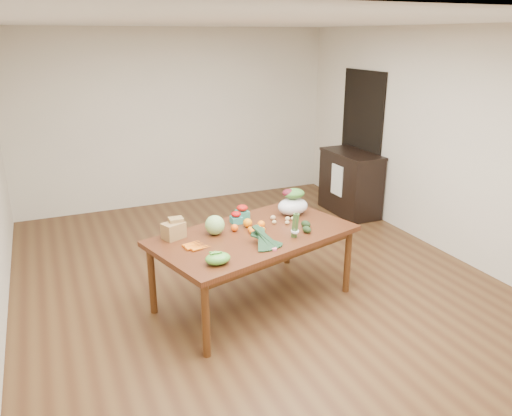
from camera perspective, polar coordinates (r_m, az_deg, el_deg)
name	(u,v)px	position (r m, az deg, el deg)	size (l,w,h in m)	color
floor	(252,278)	(5.65, -0.41, -8.00)	(6.00, 6.00, 0.00)	brown
ceiling	(252,22)	(5.03, -0.49, 20.52)	(5.00, 6.00, 0.02)	white
room_walls	(252,161)	(5.18, -0.45, 5.41)	(5.02, 6.02, 2.70)	beige
dining_table	(254,268)	(5.03, -0.27, -6.87)	(1.94, 1.08, 0.75)	#532513
doorway_dark	(361,141)	(7.81, 11.88, 7.46)	(0.02, 1.00, 2.10)	black
cabinet	(350,183)	(7.66, 10.73, 2.83)	(0.52, 1.02, 0.94)	black
dish_towel	(337,180)	(7.48, 9.22, 3.16)	(0.02, 0.28, 0.45)	white
paper_bag	(174,229)	(4.79, -9.41, -2.37)	(0.27, 0.22, 0.19)	olive
cabbage	(215,225)	(4.83, -4.73, -1.96)	(0.19, 0.19, 0.19)	#A6D47A
strawberry_basket_a	(236,219)	(5.12, -2.27, -1.21)	(0.11, 0.11, 0.10)	red
strawberry_basket_b	(242,213)	(5.26, -1.58, -0.56)	(0.13, 0.13, 0.11)	red
orange_a	(235,228)	(4.91, -2.46, -2.27)	(0.07, 0.07, 0.07)	#FC5F0F
orange_b	(248,223)	(5.01, -0.96, -1.70)	(0.09, 0.09, 0.09)	orange
orange_c	(261,224)	(4.99, 0.60, -1.87)	(0.08, 0.08, 0.08)	orange
mandarin_cluster	(257,228)	(4.88, 0.12, -2.34)	(0.18, 0.18, 0.09)	#F3560E
carrots	(197,245)	(4.60, -6.80, -4.27)	(0.22, 0.22, 0.03)	orange
snap_pea_bag	(218,258)	(4.24, -4.39, -5.77)	(0.22, 0.17, 0.10)	green
kale_bunch	(267,239)	(4.54, 1.28, -3.52)	(0.32, 0.40, 0.16)	black
asparagus_bundle	(295,225)	(4.74, 4.49, -1.99)	(0.08, 0.08, 0.25)	#477234
potato_a	(274,222)	(5.11, 2.10, -1.62)	(0.05, 0.04, 0.04)	tan
potato_b	(287,222)	(5.10, 3.58, -1.66)	(0.05, 0.04, 0.04)	#D8B17C
potato_c	(288,219)	(5.20, 3.62, -1.24)	(0.05, 0.05, 0.05)	#DBAF7E
potato_d	(273,218)	(5.21, 1.95, -1.12)	(0.06, 0.05, 0.05)	tan
potato_e	(293,218)	(5.22, 4.22, -1.20)	(0.05, 0.04, 0.04)	#D2BC79
avocado_a	(307,230)	(4.90, 5.82, -2.47)	(0.07, 0.10, 0.07)	black
avocado_b	(306,224)	(5.02, 5.71, -1.86)	(0.08, 0.11, 0.08)	black
salad_bag	(293,203)	(5.35, 4.23, 0.56)	(0.34, 0.25, 0.26)	white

